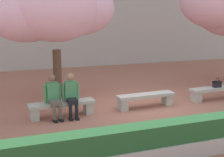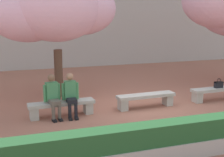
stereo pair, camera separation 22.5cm
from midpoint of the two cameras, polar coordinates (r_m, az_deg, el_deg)
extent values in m
plane|color=#9E604C|center=(10.30, 6.81, -5.27)|extent=(100.00, 100.00, 0.00)
cube|color=#ADA89E|center=(9.37, -8.52, -4.49)|extent=(1.98, 0.48, 0.10)
cube|color=#ADA89E|center=(9.31, -13.39, -6.24)|extent=(0.25, 0.35, 0.35)
cube|color=#ADA89E|center=(9.62, -3.73, -5.35)|extent=(0.25, 0.35, 0.35)
cube|color=#ADA89E|center=(10.19, 6.87, -3.12)|extent=(1.98, 0.48, 0.10)
cube|color=#ADA89E|center=(9.92, 2.65, -4.81)|extent=(0.25, 0.35, 0.35)
cube|color=#ADA89E|center=(10.64, 10.73, -3.86)|extent=(0.25, 0.35, 0.35)
cube|color=#ADA89E|center=(11.63, 19.17, -1.85)|extent=(1.98, 0.48, 0.10)
cube|color=#ADA89E|center=(11.19, 15.89, -3.35)|extent=(0.25, 0.35, 0.35)
cube|color=black|center=(9.03, -9.79, -7.62)|extent=(0.13, 0.23, 0.06)
cylinder|color=brown|center=(9.02, -9.95, -6.24)|extent=(0.10, 0.10, 0.42)
cube|color=black|center=(9.08, -8.70, -7.47)|extent=(0.13, 0.23, 0.06)
cylinder|color=brown|center=(9.07, -8.86, -6.10)|extent=(0.10, 0.10, 0.42)
cube|color=brown|center=(9.13, -9.82, -4.24)|extent=(0.34, 0.44, 0.12)
cube|color=#428451|center=(9.26, -10.29, -2.30)|extent=(0.37, 0.27, 0.54)
sphere|color=brown|center=(9.18, -10.39, 0.16)|extent=(0.21, 0.21, 0.21)
cylinder|color=#428451|center=(9.20, -11.50, -2.70)|extent=(0.09, 0.09, 0.50)
cylinder|color=#428451|center=(9.32, -9.02, -2.43)|extent=(0.09, 0.09, 0.50)
cube|color=black|center=(9.12, -6.92, -7.34)|extent=(0.11, 0.22, 0.06)
cylinder|color=black|center=(9.11, -7.03, -5.97)|extent=(0.10, 0.10, 0.42)
cube|color=black|center=(9.15, -5.81, -7.25)|extent=(0.11, 0.22, 0.06)
cylinder|color=black|center=(9.14, -5.91, -5.88)|extent=(0.10, 0.10, 0.42)
cube|color=black|center=(9.21, -6.72, -4.00)|extent=(0.29, 0.41, 0.12)
cube|color=#428451|center=(9.36, -7.00, -2.06)|extent=(0.35, 0.23, 0.54)
sphere|color=#A37556|center=(9.27, -7.06, 0.37)|extent=(0.21, 0.21, 0.21)
cylinder|color=#428451|center=(9.31, -8.25, -2.41)|extent=(0.09, 0.09, 0.50)
cylinder|color=#428451|center=(9.38, -5.71, -2.24)|extent=(0.09, 0.09, 0.50)
cube|color=black|center=(11.61, 19.43, -1.08)|extent=(0.30, 0.14, 0.22)
cube|color=black|center=(11.58, 19.48, -0.65)|extent=(0.30, 0.15, 0.04)
torus|color=black|center=(11.57, 19.49, -0.31)|extent=(0.14, 0.02, 0.14)
cylinder|color=#513828|center=(11.52, -9.19, 0.93)|extent=(0.30, 0.30, 1.74)
ellipsoid|color=#EFB7D1|center=(11.33, -9.58, 12.71)|extent=(3.21, 2.85, 2.41)
ellipsoid|color=#EFB7D1|center=(11.44, -14.70, 11.47)|extent=(2.69, 2.35, 2.02)
ellipsoid|color=#EFB7D1|center=(11.78, -4.97, 12.57)|extent=(2.53, 2.29, 1.90)
ellipsoid|color=#EFB7D1|center=(14.18, 19.49, 13.44)|extent=(3.19, 2.89, 2.39)
cube|color=#ADA89E|center=(7.45, 18.72, -11.09)|extent=(11.41, 0.50, 0.36)
cube|color=#235128|center=(7.31, 18.93, -8.19)|extent=(11.31, 0.44, 0.44)
camera|label=1|loc=(0.11, -89.34, 0.13)|focal=50.00mm
camera|label=2|loc=(0.11, 90.66, -0.13)|focal=50.00mm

